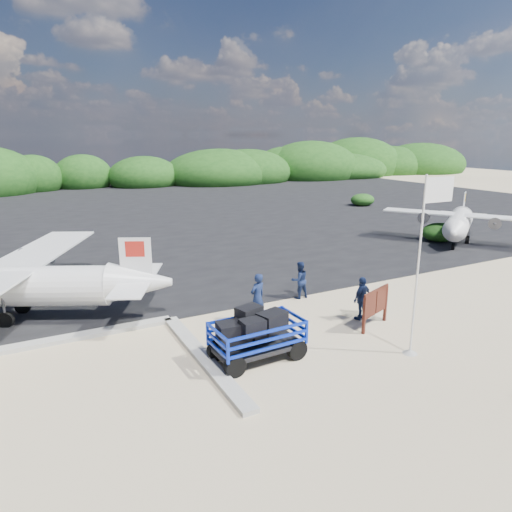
{
  "coord_description": "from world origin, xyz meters",
  "views": [
    {
      "loc": [
        -9.16,
        -11.19,
        7.01
      ],
      "look_at": [
        -0.34,
        5.74,
        1.94
      ],
      "focal_mm": 32.0,
      "sensor_mm": 36.0,
      "label": 1
    }
  ],
  "objects_px": {
    "signboard": "(374,327)",
    "crew_c": "(362,298)",
    "aircraft_large": "(279,212)",
    "crew_b": "(299,280)",
    "aircraft_small": "(58,218)",
    "baggage_cart": "(257,359)",
    "crew_a": "(258,297)",
    "flagpole": "(410,353)"
  },
  "relations": [
    {
      "from": "aircraft_small",
      "to": "baggage_cart",
      "type": "bearing_deg",
      "value": 62.08
    },
    {
      "from": "baggage_cart",
      "to": "aircraft_small",
      "type": "xyz_separation_m",
      "value": [
        -3.43,
        30.77,
        0.0
      ]
    },
    {
      "from": "crew_c",
      "to": "aircraft_large",
      "type": "bearing_deg",
      "value": -128.99
    },
    {
      "from": "aircraft_large",
      "to": "crew_c",
      "type": "bearing_deg",
      "value": 92.57
    },
    {
      "from": "crew_b",
      "to": "aircraft_small",
      "type": "height_order",
      "value": "crew_b"
    },
    {
      "from": "flagpole",
      "to": "crew_c",
      "type": "height_order",
      "value": "flagpole"
    },
    {
      "from": "crew_a",
      "to": "aircraft_small",
      "type": "relative_size",
      "value": 0.24
    },
    {
      "from": "crew_c",
      "to": "aircraft_large",
      "type": "relative_size",
      "value": 0.13
    },
    {
      "from": "flagpole",
      "to": "crew_c",
      "type": "bearing_deg",
      "value": 80.96
    },
    {
      "from": "baggage_cart",
      "to": "aircraft_large",
      "type": "relative_size",
      "value": 0.23
    },
    {
      "from": "signboard",
      "to": "aircraft_large",
      "type": "height_order",
      "value": "aircraft_large"
    },
    {
      "from": "signboard",
      "to": "aircraft_small",
      "type": "bearing_deg",
      "value": 85.12
    },
    {
      "from": "aircraft_large",
      "to": "aircraft_small",
      "type": "distance_m",
      "value": 19.69
    },
    {
      "from": "baggage_cart",
      "to": "crew_b",
      "type": "xyz_separation_m",
      "value": [
        4.32,
        4.23,
        0.84
      ]
    },
    {
      "from": "baggage_cart",
      "to": "flagpole",
      "type": "bearing_deg",
      "value": -25.0
    },
    {
      "from": "signboard",
      "to": "crew_c",
      "type": "height_order",
      "value": "crew_c"
    },
    {
      "from": "flagpole",
      "to": "signboard",
      "type": "height_order",
      "value": "flagpole"
    },
    {
      "from": "flagpole",
      "to": "aircraft_small",
      "type": "xyz_separation_m",
      "value": [
        -8.12,
        32.75,
        0.0
      ]
    },
    {
      "from": "aircraft_small",
      "to": "signboard",
      "type": "bearing_deg",
      "value": 71.35
    },
    {
      "from": "signboard",
      "to": "crew_c",
      "type": "distance_m",
      "value": 1.21
    },
    {
      "from": "signboard",
      "to": "crew_c",
      "type": "xyz_separation_m",
      "value": [
        0.06,
        0.84,
        0.87
      ]
    },
    {
      "from": "flagpole",
      "to": "signboard",
      "type": "distance_m",
      "value": 2.25
    },
    {
      "from": "flagpole",
      "to": "crew_a",
      "type": "height_order",
      "value": "flagpole"
    },
    {
      "from": "crew_a",
      "to": "aircraft_small",
      "type": "distance_m",
      "value": 28.39
    },
    {
      "from": "crew_b",
      "to": "aircraft_small",
      "type": "relative_size",
      "value": 0.21
    },
    {
      "from": "crew_a",
      "to": "signboard",
      "type": "bearing_deg",
      "value": 126.84
    },
    {
      "from": "flagpole",
      "to": "crew_a",
      "type": "bearing_deg",
      "value": 123.53
    },
    {
      "from": "signboard",
      "to": "aircraft_small",
      "type": "height_order",
      "value": "aircraft_small"
    },
    {
      "from": "crew_c",
      "to": "aircraft_small",
      "type": "bearing_deg",
      "value": -89.69
    },
    {
      "from": "baggage_cart",
      "to": "crew_a",
      "type": "bearing_deg",
      "value": 59.97
    },
    {
      "from": "crew_b",
      "to": "aircraft_small",
      "type": "distance_m",
      "value": 27.67
    },
    {
      "from": "crew_a",
      "to": "crew_b",
      "type": "height_order",
      "value": "crew_a"
    },
    {
      "from": "signboard",
      "to": "crew_a",
      "type": "xyz_separation_m",
      "value": [
        -3.61,
        2.6,
        0.95
      ]
    },
    {
      "from": "crew_c",
      "to": "flagpole",
      "type": "bearing_deg",
      "value": 65.12
    },
    {
      "from": "crew_a",
      "to": "crew_c",
      "type": "distance_m",
      "value": 4.08
    },
    {
      "from": "signboard",
      "to": "flagpole",
      "type": "bearing_deg",
      "value": -121.33
    },
    {
      "from": "crew_b",
      "to": "signboard",
      "type": "bearing_deg",
      "value": 102.2
    },
    {
      "from": "aircraft_large",
      "to": "aircraft_small",
      "type": "relative_size",
      "value": 1.71
    },
    {
      "from": "signboard",
      "to": "baggage_cart",
      "type": "bearing_deg",
      "value": 162.11
    },
    {
      "from": "aircraft_small",
      "to": "crew_a",
      "type": "bearing_deg",
      "value": 65.73
    },
    {
      "from": "crew_a",
      "to": "aircraft_large",
      "type": "height_order",
      "value": "aircraft_large"
    },
    {
      "from": "crew_b",
      "to": "flagpole",
      "type": "bearing_deg",
      "value": 94.39
    }
  ]
}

